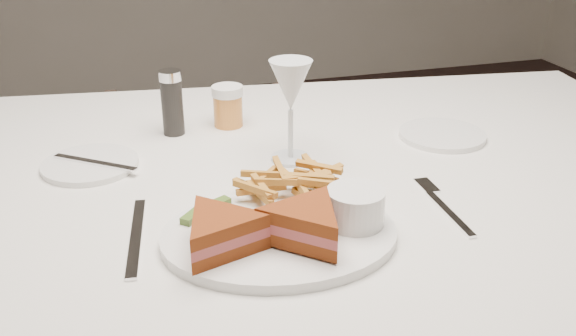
% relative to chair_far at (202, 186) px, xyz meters
% --- Properties ---
extents(chair_far, '(0.67, 0.64, 0.62)m').
position_rel_chair_far_xyz_m(chair_far, '(0.00, 0.00, 0.00)').
color(chair_far, '#4B372E').
rests_on(chair_far, ground).
extents(table_setting, '(0.79, 0.64, 0.18)m').
position_rel_chair_far_xyz_m(table_setting, '(-0.02, -0.96, 0.48)').
color(table_setting, white).
rests_on(table_setting, table).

